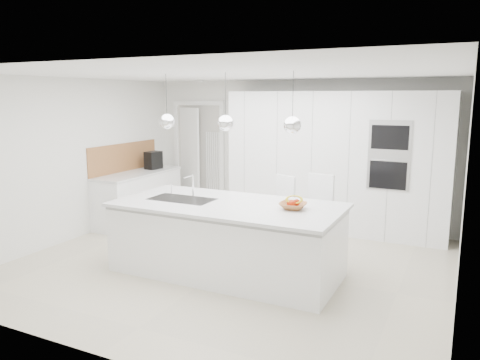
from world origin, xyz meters
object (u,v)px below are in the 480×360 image
at_px(island_base, 226,240).
at_px(espresso_machine, 153,160).
at_px(fruit_bowl, 293,206).
at_px(bar_stool_left, 281,217).
at_px(bar_stool_right, 317,221).

relative_size(island_base, espresso_machine, 8.66).
bearing_deg(fruit_bowl, espresso_machine, 151.54).
height_order(fruit_bowl, espresso_machine, espresso_machine).
height_order(espresso_machine, bar_stool_left, espresso_machine).
distance_m(fruit_bowl, bar_stool_left, 1.00).
relative_size(island_base, fruit_bowl, 8.69).
xyz_separation_m(island_base, fruit_bowl, (0.84, 0.12, 0.51)).
xyz_separation_m(espresso_machine, bar_stool_left, (2.91, -1.01, -0.50)).
height_order(island_base, bar_stool_left, bar_stool_left).
distance_m(fruit_bowl, espresso_machine, 3.83).
bearing_deg(espresso_machine, island_base, -30.50).
bearing_deg(bar_stool_right, island_base, -126.68).
bearing_deg(fruit_bowl, bar_stool_right, 83.05).
xyz_separation_m(fruit_bowl, bar_stool_left, (-0.45, 0.81, -0.38)).
relative_size(fruit_bowl, bar_stool_left, 0.29).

